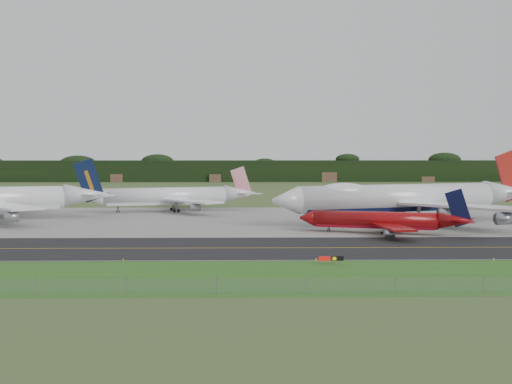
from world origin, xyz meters
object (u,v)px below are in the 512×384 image
(jet_ba_747, at_px, (406,198))
(jet_star_tail, at_px, (174,197))
(taxiway_sign, at_px, (331,259))
(jet_red_737, at_px, (385,221))

(jet_ba_747, height_order, jet_star_tail, jet_ba_747)
(jet_star_tail, bearing_deg, taxiway_sign, -70.21)
(jet_ba_747, distance_m, jet_star_tail, 72.40)
(jet_star_tail, bearing_deg, jet_red_737, -46.84)
(jet_red_737, relative_size, jet_star_tail, 0.75)
(taxiway_sign, bearing_deg, jet_red_737, 67.73)
(taxiway_sign, bearing_deg, jet_star_tail, 109.79)
(jet_star_tail, distance_m, taxiway_sign, 106.34)
(jet_red_737, bearing_deg, jet_ba_747, 66.07)
(jet_red_737, height_order, taxiway_sign, jet_red_737)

